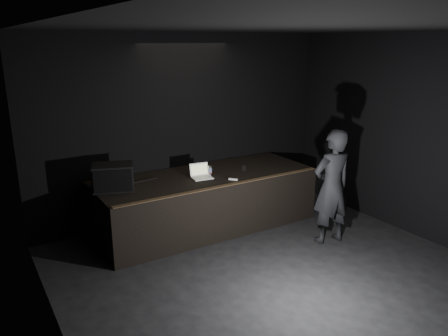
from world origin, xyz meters
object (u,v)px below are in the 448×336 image
laptop (201,174)px  person (332,187)px  beer_can (210,171)px  stage_monitor (113,177)px  stage_riser (206,201)px

laptop → person: bearing=-36.9°
laptop → beer_can: 0.22m
stage_monitor → laptop: stage_monitor is taller
stage_monitor → stage_riser: bearing=17.5°
beer_can → person: person is taller
stage_riser → beer_can: 0.59m
laptop → beer_can: size_ratio=2.27×
person → stage_monitor: bearing=-21.9°
person → beer_can: bearing=-41.8°
beer_can → laptop: bearing=-169.0°
stage_riser → stage_monitor: 1.82m
stage_monitor → beer_can: size_ratio=4.45×
laptop → person: person is taller
beer_can → stage_monitor: bearing=176.1°
stage_riser → stage_monitor: stage_monitor is taller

